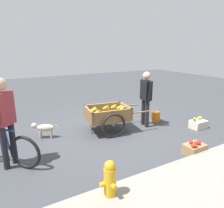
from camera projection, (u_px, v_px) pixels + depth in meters
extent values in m
plane|color=#3D3F44|center=(115.00, 130.00, 5.75)|extent=(24.00, 24.00, 0.00)
cube|color=olive|center=(108.00, 117.00, 5.55)|extent=(1.20, 0.94, 0.10)
cube|color=olive|center=(88.00, 113.00, 5.32)|extent=(0.17, 0.80, 0.24)
cube|color=olive|center=(125.00, 109.00, 5.69)|extent=(0.17, 0.80, 0.24)
cube|color=olive|center=(113.00, 115.00, 5.17)|extent=(1.10, 0.21, 0.24)
cube|color=olive|center=(103.00, 107.00, 5.84)|extent=(1.10, 0.21, 0.24)
torus|color=black|center=(114.00, 126.00, 5.18)|extent=(0.64, 0.14, 0.64)
torus|color=black|center=(102.00, 115.00, 5.97)|extent=(0.64, 0.14, 0.64)
cylinder|color=gray|center=(108.00, 120.00, 5.57)|extent=(0.16, 0.88, 0.04)
cylinder|color=olive|center=(141.00, 112.00, 5.50)|extent=(0.55, 0.11, 0.04)
cylinder|color=olive|center=(130.00, 106.00, 6.11)|extent=(0.55, 0.11, 0.04)
cylinder|color=gray|center=(91.00, 127.00, 5.44)|extent=(0.04, 0.04, 0.35)
ellipsoid|color=gold|center=(95.00, 110.00, 5.46)|extent=(0.18, 0.07, 0.15)
ellipsoid|color=gold|center=(94.00, 110.00, 5.44)|extent=(0.19, 0.08, 0.05)
ellipsoid|color=gold|center=(94.00, 110.00, 5.43)|extent=(0.19, 0.08, 0.13)
ellipsoid|color=gold|center=(95.00, 110.00, 5.59)|extent=(0.18, 0.07, 0.15)
ellipsoid|color=gold|center=(94.00, 110.00, 5.57)|extent=(0.19, 0.11, 0.07)
ellipsoid|color=gold|center=(94.00, 109.00, 5.56)|extent=(0.18, 0.13, 0.08)
ellipsoid|color=gold|center=(93.00, 109.00, 5.55)|extent=(0.17, 0.07, 0.15)
ellipsoid|color=gold|center=(115.00, 107.00, 5.78)|extent=(0.18, 0.06, 0.14)
ellipsoid|color=gold|center=(115.00, 107.00, 5.76)|extent=(0.18, 0.13, 0.08)
ellipsoid|color=gold|center=(114.00, 107.00, 5.75)|extent=(0.19, 0.12, 0.08)
ellipsoid|color=gold|center=(114.00, 106.00, 5.74)|extent=(0.17, 0.11, 0.15)
ellipsoid|color=gold|center=(99.00, 116.00, 5.30)|extent=(0.18, 0.07, 0.15)
ellipsoid|color=gold|center=(98.00, 116.00, 5.29)|extent=(0.19, 0.10, 0.10)
ellipsoid|color=gold|center=(98.00, 116.00, 5.28)|extent=(0.18, 0.12, 0.05)
ellipsoid|color=gold|center=(98.00, 116.00, 5.27)|extent=(0.19, 0.07, 0.10)
ellipsoid|color=gold|center=(97.00, 115.00, 5.26)|extent=(0.18, 0.06, 0.13)
ellipsoid|color=gold|center=(121.00, 108.00, 5.71)|extent=(0.18, 0.05, 0.14)
ellipsoid|color=gold|center=(121.00, 108.00, 5.70)|extent=(0.19, 0.12, 0.10)
ellipsoid|color=gold|center=(120.00, 108.00, 5.69)|extent=(0.18, 0.06, 0.05)
ellipsoid|color=gold|center=(120.00, 107.00, 5.68)|extent=(0.19, 0.12, 0.09)
ellipsoid|color=gold|center=(120.00, 107.00, 5.67)|extent=(0.18, 0.07, 0.13)
ellipsoid|color=gold|center=(98.00, 118.00, 5.17)|extent=(0.18, 0.10, 0.14)
ellipsoid|color=gold|center=(98.00, 118.00, 5.16)|extent=(0.19, 0.07, 0.09)
ellipsoid|color=gold|center=(97.00, 118.00, 5.14)|extent=(0.19, 0.05, 0.07)
ellipsoid|color=gold|center=(97.00, 118.00, 5.13)|extent=(0.18, 0.05, 0.14)
ellipsoid|color=gold|center=(103.00, 113.00, 5.51)|extent=(0.18, 0.11, 0.13)
ellipsoid|color=gold|center=(102.00, 113.00, 5.50)|extent=(0.18, 0.13, 0.05)
ellipsoid|color=gold|center=(102.00, 113.00, 5.48)|extent=(0.18, 0.11, 0.14)
ellipsoid|color=gold|center=(109.00, 115.00, 5.24)|extent=(0.18, 0.11, 0.14)
ellipsoid|color=gold|center=(108.00, 114.00, 5.22)|extent=(0.18, 0.12, 0.05)
ellipsoid|color=gold|center=(107.00, 114.00, 5.20)|extent=(0.17, 0.09, 0.15)
ellipsoid|color=gold|center=(106.00, 114.00, 5.44)|extent=(0.17, 0.08, 0.15)
ellipsoid|color=gold|center=(105.00, 114.00, 5.42)|extent=(0.19, 0.05, 0.09)
ellipsoid|color=gold|center=(105.00, 114.00, 5.41)|extent=(0.19, 0.06, 0.09)
ellipsoid|color=gold|center=(104.00, 114.00, 5.40)|extent=(0.18, 0.06, 0.15)
ellipsoid|color=gold|center=(113.00, 112.00, 5.34)|extent=(0.17, 0.05, 0.15)
ellipsoid|color=gold|center=(113.00, 112.00, 5.33)|extent=(0.18, 0.13, 0.05)
ellipsoid|color=gold|center=(112.00, 112.00, 5.31)|extent=(0.18, 0.08, 0.13)
ellipsoid|color=gold|center=(107.00, 108.00, 5.58)|extent=(0.18, 0.06, 0.13)
ellipsoid|color=gold|center=(106.00, 108.00, 5.57)|extent=(0.19, 0.05, 0.10)
ellipsoid|color=gold|center=(106.00, 108.00, 5.56)|extent=(0.19, 0.10, 0.05)
ellipsoid|color=gold|center=(106.00, 108.00, 5.55)|extent=(0.19, 0.08, 0.09)
ellipsoid|color=gold|center=(105.00, 107.00, 5.54)|extent=(0.17, 0.13, 0.14)
ellipsoid|color=gold|center=(99.00, 112.00, 5.34)|extent=(0.17, 0.08, 0.15)
ellipsoid|color=gold|center=(98.00, 112.00, 5.33)|extent=(0.18, 0.12, 0.05)
ellipsoid|color=gold|center=(97.00, 112.00, 5.31)|extent=(0.18, 0.10, 0.14)
ellipsoid|color=gold|center=(124.00, 109.00, 5.61)|extent=(0.18, 0.10, 0.12)
ellipsoid|color=gold|center=(123.00, 109.00, 5.60)|extent=(0.18, 0.12, 0.09)
ellipsoid|color=gold|center=(123.00, 108.00, 5.59)|extent=(0.19, 0.08, 0.05)
ellipsoid|color=gold|center=(123.00, 108.00, 5.58)|extent=(0.19, 0.08, 0.09)
ellipsoid|color=gold|center=(123.00, 108.00, 5.57)|extent=(0.18, 0.11, 0.13)
cylinder|color=black|center=(147.00, 114.00, 5.86)|extent=(0.11, 0.11, 0.77)
cylinder|color=black|center=(143.00, 112.00, 6.06)|extent=(0.11, 0.11, 0.77)
cube|color=black|center=(146.00, 90.00, 5.79)|extent=(0.24, 0.36, 0.55)
sphere|color=tan|center=(147.00, 76.00, 5.68)|extent=(0.21, 0.21, 0.21)
cylinder|color=black|center=(150.00, 91.00, 5.58)|extent=(0.08, 0.15, 0.50)
cylinder|color=black|center=(142.00, 88.00, 5.98)|extent=(0.08, 0.16, 0.50)
torus|color=black|center=(25.00, 152.00, 3.83)|extent=(0.50, 0.51, 0.66)
cylinder|color=#234C93|center=(0.00, 129.00, 3.86)|extent=(0.44, 0.45, 0.04)
cylinder|color=#234C93|center=(7.00, 139.00, 3.88)|extent=(0.10, 0.10, 0.45)
ellipsoid|color=black|center=(6.00, 126.00, 3.80)|extent=(0.20, 0.08, 0.06)
cylinder|color=black|center=(4.00, 148.00, 3.80)|extent=(0.11, 0.11, 0.84)
cylinder|color=black|center=(13.00, 143.00, 4.01)|extent=(0.11, 0.11, 0.84)
cube|color=maroon|center=(4.00, 109.00, 3.71)|extent=(0.38, 0.38, 0.60)
sphere|color=tan|center=(0.00, 84.00, 3.60)|extent=(0.23, 0.23, 0.23)
cylinder|color=maroon|center=(12.00, 104.00, 3.91)|extent=(0.08, 0.11, 0.54)
ellipsoid|color=beige|center=(45.00, 128.00, 5.17)|extent=(0.47, 0.36, 0.18)
sphere|color=beige|center=(34.00, 126.00, 5.15)|extent=(0.14, 0.14, 0.14)
cylinder|color=beige|center=(57.00, 126.00, 5.17)|extent=(0.11, 0.07, 0.12)
cylinder|color=beige|center=(40.00, 135.00, 5.16)|extent=(0.04, 0.04, 0.18)
cylinder|color=beige|center=(41.00, 134.00, 5.27)|extent=(0.04, 0.04, 0.18)
cylinder|color=beige|center=(51.00, 135.00, 5.17)|extent=(0.04, 0.04, 0.18)
cylinder|color=beige|center=(52.00, 133.00, 5.28)|extent=(0.04, 0.04, 0.18)
cylinder|color=gold|center=(110.00, 185.00, 3.01)|extent=(0.18, 0.18, 0.55)
sphere|color=gold|center=(110.00, 166.00, 2.92)|extent=(0.16, 0.16, 0.16)
cylinder|color=gold|center=(103.00, 184.00, 2.94)|extent=(0.10, 0.07, 0.07)
cylinder|color=gold|center=(114.00, 186.00, 2.90)|extent=(0.07, 0.10, 0.07)
cylinder|color=orange|center=(156.00, 117.00, 6.39)|extent=(0.27, 0.27, 0.29)
cube|color=beige|center=(198.00, 124.00, 5.85)|extent=(0.44, 0.32, 0.22)
sphere|color=#99BF33|center=(200.00, 118.00, 5.93)|extent=(0.09, 0.09, 0.09)
sphere|color=#99BF33|center=(195.00, 119.00, 5.88)|extent=(0.07, 0.07, 0.07)
sphere|color=#B23319|center=(194.00, 120.00, 5.76)|extent=(0.07, 0.07, 0.07)
sphere|color=#99BF33|center=(199.00, 118.00, 5.90)|extent=(0.08, 0.08, 0.08)
cube|color=#99754C|center=(194.00, 149.00, 4.42)|extent=(0.44, 0.32, 0.22)
sphere|color=red|center=(198.00, 143.00, 4.37)|extent=(0.09, 0.09, 0.09)
sphere|color=#B23319|center=(193.00, 146.00, 4.24)|extent=(0.09, 0.09, 0.09)
sphere|color=#B23319|center=(196.00, 146.00, 4.26)|extent=(0.07, 0.07, 0.07)
sphere|color=red|center=(191.00, 142.00, 4.40)|extent=(0.08, 0.08, 0.08)
sphere|color=#B23319|center=(196.00, 143.00, 4.38)|extent=(0.08, 0.08, 0.08)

